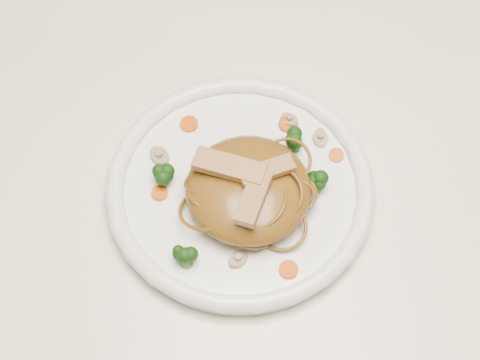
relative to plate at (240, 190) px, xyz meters
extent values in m
cube|color=white|center=(0.06, -0.03, -0.03)|extent=(1.20, 0.80, 0.04)
cylinder|color=white|center=(0.00, 0.00, 0.00)|extent=(0.33, 0.33, 0.02)
ellipsoid|color=brown|center=(0.01, -0.02, 0.03)|extent=(0.14, 0.14, 0.04)
cube|color=tan|center=(0.03, -0.01, 0.06)|extent=(0.06, 0.03, 0.01)
cube|color=tan|center=(-0.01, 0.00, 0.06)|extent=(0.08, 0.06, 0.01)
cube|color=tan|center=(0.01, -0.04, 0.06)|extent=(0.05, 0.07, 0.01)
cylinder|color=#E85D08|center=(0.07, 0.07, 0.01)|extent=(0.03, 0.03, 0.00)
cylinder|color=#E85D08|center=(-0.09, 0.00, 0.01)|extent=(0.02, 0.02, 0.00)
cylinder|color=#E85D08|center=(0.11, 0.03, 0.01)|extent=(0.02, 0.02, 0.00)
cylinder|color=#E85D08|center=(-0.05, 0.09, 0.01)|extent=(0.02, 0.02, 0.00)
cylinder|color=#E85D08|center=(0.04, -0.11, 0.01)|extent=(0.02, 0.02, 0.00)
cylinder|color=tan|center=(-0.01, -0.09, 0.01)|extent=(0.03, 0.03, 0.01)
cylinder|color=tan|center=(0.10, 0.05, 0.01)|extent=(0.03, 0.03, 0.01)
cylinder|color=tan|center=(-0.09, 0.05, 0.01)|extent=(0.04, 0.04, 0.01)
cylinder|color=tan|center=(0.07, 0.08, 0.01)|extent=(0.03, 0.03, 0.01)
camera|label=1|loc=(-0.05, -0.37, 0.66)|focal=50.56mm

